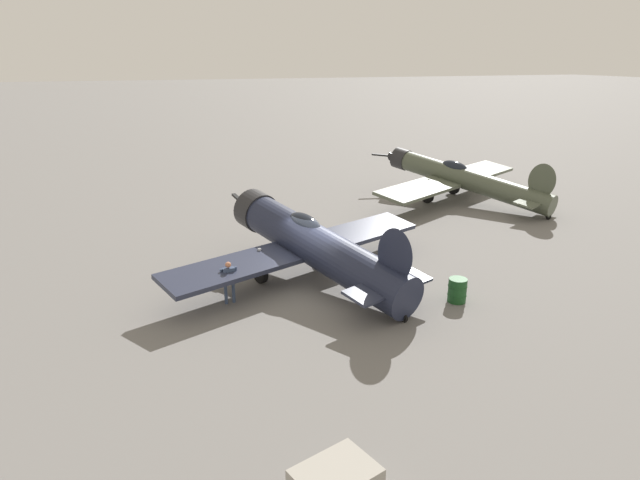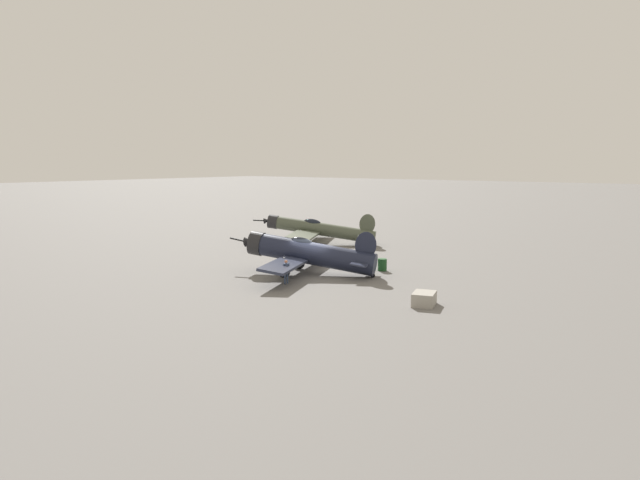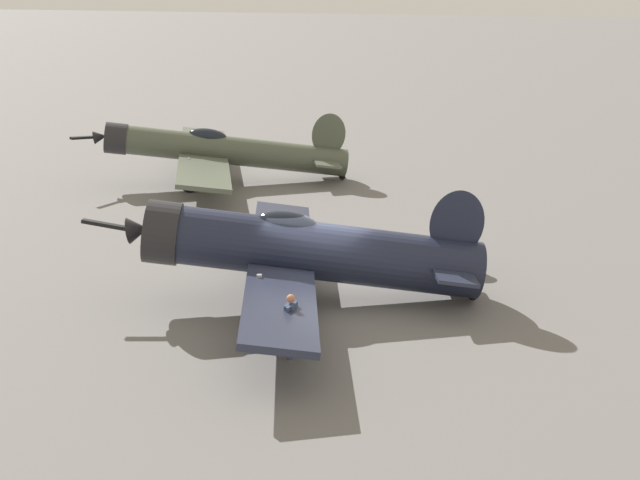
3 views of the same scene
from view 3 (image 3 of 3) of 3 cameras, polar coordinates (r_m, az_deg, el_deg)
The scene contains 5 objects.
ground_plane at distance 23.76m, azimuth 0.00°, elevation -4.15°, with size 400.00×400.00×0.00m, color slate.
airplane_foreground at distance 23.25m, azimuth -1.23°, elevation -0.69°, with size 11.65×10.58×3.25m.
airplane_mid_apron at distance 37.56m, azimuth -6.78°, elevation 5.97°, with size 12.33×10.45×3.08m.
ground_crew_mechanic at distance 20.07m, azimuth -1.95°, elevation -5.32°, with size 0.61×0.25×1.58m.
fuel_drum at distance 26.64m, azimuth 9.43°, elevation -1.02°, with size 0.70×0.70×0.88m.
Camera 3 is at (-20.85, -7.51, 8.57)m, focal length 47.87 mm.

